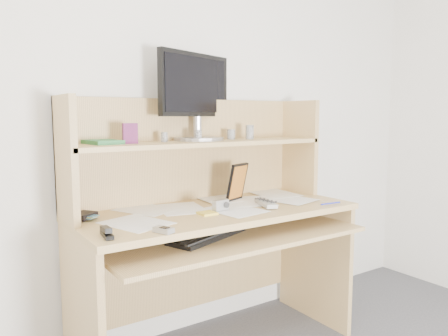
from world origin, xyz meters
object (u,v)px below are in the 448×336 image
tv_remote (266,203)px  monitor (196,94)px  game_case (237,182)px  desk (209,217)px  keyboard (208,235)px

tv_remote → monitor: (-0.22, 0.32, 0.56)m
tv_remote → game_case: size_ratio=1.00×
tv_remote → desk: bearing=165.4°
desk → game_case: desk is taller
desk → monitor: 0.65m
keyboard → tv_remote: 0.39m
desk → game_case: size_ratio=6.93×
tv_remote → game_case: 0.21m
keyboard → game_case: 0.43m
monitor → keyboard: bearing=-132.9°
desk → tv_remote: bearing=-34.0°
desk → game_case: bearing=5.0°
desk → keyboard: desk is taller
tv_remote → game_case: bearing=125.3°
tv_remote → monitor: size_ratio=0.40×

